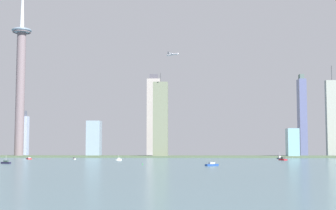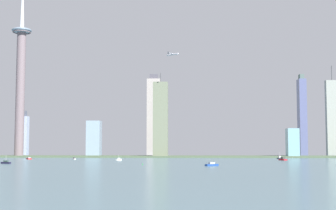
{
  "view_description": "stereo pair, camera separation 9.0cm",
  "coord_description": "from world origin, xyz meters",
  "px_view_note": "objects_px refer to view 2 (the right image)",
  "views": [
    {
      "loc": [
        40.27,
        -473.87,
        23.58
      ],
      "look_at": [
        1.65,
        408.75,
        95.29
      ],
      "focal_mm": 52.21,
      "sensor_mm": 36.0,
      "label": 1
    },
    {
      "loc": [
        40.36,
        -473.87,
        23.58
      ],
      "look_at": [
        1.65,
        408.75,
        95.29
      ],
      "focal_mm": 52.21,
      "sensor_mm": 36.0,
      "label": 2
    }
  ],
  "objects_px": {
    "skyscraper_5": "(333,118)",
    "boat_2": "(279,158)",
    "skyscraper_0": "(293,143)",
    "skyscraper_6": "(161,120)",
    "boat_6": "(29,159)",
    "boat_4": "(74,159)",
    "airplane": "(173,54)",
    "skyscraper_4": "(302,117)",
    "channel_buoy_0": "(143,164)",
    "observation_tower": "(21,73)",
    "boat_0": "(212,165)",
    "skyscraper_3": "(23,135)",
    "boat_3": "(283,159)",
    "boat_5": "(119,159)",
    "skyscraper_1": "(154,117)",
    "boat_1": "(6,162)",
    "skyscraper_2": "(94,139)"
  },
  "relations": [
    {
      "from": "boat_1",
      "to": "boat_6",
      "type": "bearing_deg",
      "value": 125.32
    },
    {
      "from": "skyscraper_4",
      "to": "boat_4",
      "type": "distance_m",
      "value": 450.44
    },
    {
      "from": "boat_0",
      "to": "boat_4",
      "type": "height_order",
      "value": "boat_0"
    },
    {
      "from": "skyscraper_4",
      "to": "channel_buoy_0",
      "type": "bearing_deg",
      "value": -125.72
    },
    {
      "from": "skyscraper_0",
      "to": "skyscraper_6",
      "type": "relative_size",
      "value": 0.34
    },
    {
      "from": "skyscraper_2",
      "to": "boat_4",
      "type": "height_order",
      "value": "skyscraper_2"
    },
    {
      "from": "boat_2",
      "to": "observation_tower",
      "type": "bearing_deg",
      "value": 130.18
    },
    {
      "from": "observation_tower",
      "to": "skyscraper_0",
      "type": "relative_size",
      "value": 6.99
    },
    {
      "from": "skyscraper_5",
      "to": "boat_6",
      "type": "xyz_separation_m",
      "value": [
        -538.99,
        -186.85,
        -73.6
      ]
    },
    {
      "from": "boat_4",
      "to": "channel_buoy_0",
      "type": "distance_m",
      "value": 230.0
    },
    {
      "from": "skyscraper_3",
      "to": "boat_5",
      "type": "bearing_deg",
      "value": -45.13
    },
    {
      "from": "boat_3",
      "to": "airplane",
      "type": "relative_size",
      "value": 0.71
    },
    {
      "from": "skyscraper_1",
      "to": "skyscraper_4",
      "type": "bearing_deg",
      "value": -5.15
    },
    {
      "from": "boat_0",
      "to": "boat_1",
      "type": "bearing_deg",
      "value": -52.05
    },
    {
      "from": "boat_4",
      "to": "skyscraper_1",
      "type": "bearing_deg",
      "value": -67.67
    },
    {
      "from": "skyscraper_4",
      "to": "boat_6",
      "type": "relative_size",
      "value": 8.84
    },
    {
      "from": "skyscraper_1",
      "to": "boat_5",
      "type": "distance_m",
      "value": 266.67
    },
    {
      "from": "skyscraper_3",
      "to": "boat_5",
      "type": "relative_size",
      "value": 9.18
    },
    {
      "from": "skyscraper_0",
      "to": "boat_3",
      "type": "height_order",
      "value": "skyscraper_0"
    },
    {
      "from": "skyscraper_4",
      "to": "skyscraper_6",
      "type": "height_order",
      "value": "skyscraper_4"
    },
    {
      "from": "boat_6",
      "to": "boat_2",
      "type": "bearing_deg",
      "value": 67.3
    },
    {
      "from": "boat_3",
      "to": "skyscraper_5",
      "type": "bearing_deg",
      "value": -54.42
    },
    {
      "from": "skyscraper_4",
      "to": "airplane",
      "type": "relative_size",
      "value": 7.01
    },
    {
      "from": "skyscraper_5",
      "to": "boat_4",
      "type": "relative_size",
      "value": 26.02
    },
    {
      "from": "boat_6",
      "to": "airplane",
      "type": "height_order",
      "value": "airplane"
    },
    {
      "from": "skyscraper_3",
      "to": "skyscraper_4",
      "type": "xyz_separation_m",
      "value": [
        549.79,
        0.55,
        35.21
      ]
    },
    {
      "from": "skyscraper_4",
      "to": "boat_3",
      "type": "xyz_separation_m",
      "value": [
        -78.72,
        -212.5,
        -75.48
      ]
    },
    {
      "from": "boat_2",
      "to": "skyscraper_0",
      "type": "bearing_deg",
      "value": 24.65
    },
    {
      "from": "boat_5",
      "to": "boat_4",
      "type": "bearing_deg",
      "value": -79.3
    },
    {
      "from": "skyscraper_5",
      "to": "boat_5",
      "type": "relative_size",
      "value": 18.14
    },
    {
      "from": "boat_4",
      "to": "airplane",
      "type": "xyz_separation_m",
      "value": [
        153.5,
        84.5,
        181.39
      ]
    },
    {
      "from": "skyscraper_6",
      "to": "boat_6",
      "type": "relative_size",
      "value": 8.67
    },
    {
      "from": "skyscraper_3",
      "to": "channel_buoy_0",
      "type": "distance_m",
      "value": 471.88
    },
    {
      "from": "skyscraper_3",
      "to": "boat_4",
      "type": "relative_size",
      "value": 13.17
    },
    {
      "from": "skyscraper_3",
      "to": "boat_6",
      "type": "relative_size",
      "value": 5.0
    },
    {
      "from": "skyscraper_3",
      "to": "boat_2",
      "type": "bearing_deg",
      "value": -14.81
    },
    {
      "from": "boat_5",
      "to": "channel_buoy_0",
      "type": "height_order",
      "value": "boat_5"
    },
    {
      "from": "skyscraper_0",
      "to": "skyscraper_6",
      "type": "xyz_separation_m",
      "value": [
        -241.84,
        -1.69,
        43.0
      ]
    },
    {
      "from": "observation_tower",
      "to": "boat_4",
      "type": "xyz_separation_m",
      "value": [
        143.96,
        -156.47,
        -160.53
      ]
    },
    {
      "from": "observation_tower",
      "to": "boat_5",
      "type": "relative_size",
      "value": 37.59
    },
    {
      "from": "skyscraper_3",
      "to": "boat_4",
      "type": "bearing_deg",
      "value": -51.89
    },
    {
      "from": "skyscraper_3",
      "to": "boat_3",
      "type": "relative_size",
      "value": 5.6
    },
    {
      "from": "skyscraper_4",
      "to": "boat_1",
      "type": "distance_m",
      "value": 577.82
    },
    {
      "from": "skyscraper_2",
      "to": "boat_6",
      "type": "distance_m",
      "value": 185.3
    },
    {
      "from": "observation_tower",
      "to": "boat_0",
      "type": "relative_size",
      "value": 23.68
    },
    {
      "from": "skyscraper_6",
      "to": "skyscraper_3",
      "type": "bearing_deg",
      "value": 168.98
    },
    {
      "from": "boat_5",
      "to": "channel_buoy_0",
      "type": "xyz_separation_m",
      "value": [
        50.78,
        -155.04,
        -0.64
      ]
    },
    {
      "from": "boat_6",
      "to": "skyscraper_3",
      "type": "bearing_deg",
      "value": 172.55
    },
    {
      "from": "boat_2",
      "to": "boat_5",
      "type": "height_order",
      "value": "boat_2"
    },
    {
      "from": "skyscraper_5",
      "to": "boat_2",
      "type": "distance_m",
      "value": 202.43
    }
  ]
}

